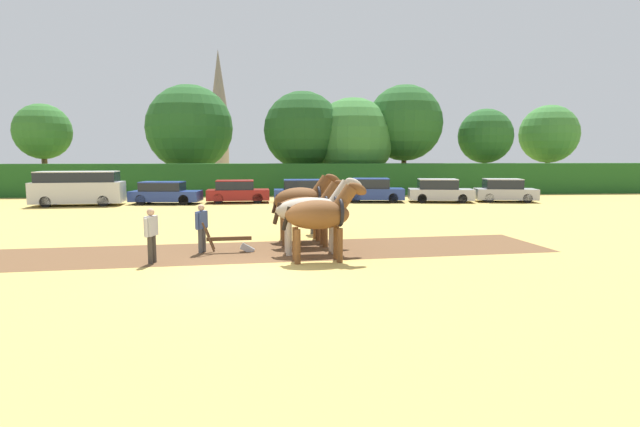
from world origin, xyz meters
TOP-DOWN VIEW (x-y plane):
  - ground_plane at (0.00, 0.00)m, footprint 240.00×240.00m
  - plowed_furrow_strip at (-1.64, 3.16)m, footprint 23.36×5.62m
  - hedgerow at (0.00, 26.86)m, footprint 66.82×1.48m
  - tree_far_left at (-18.17, 30.24)m, footprint 4.52×4.52m
  - tree_left at (-6.73, 32.56)m, footprint 7.58×7.58m
  - tree_center_left at (3.15, 30.19)m, footprint 6.61×6.61m
  - tree_center at (7.54, 30.44)m, footprint 7.13×7.13m
  - tree_center_right at (12.17, 30.66)m, footprint 6.65×6.65m
  - tree_right at (19.41, 30.26)m, footprint 4.80×4.80m
  - tree_far_right at (26.35, 32.09)m, footprint 5.38×5.38m
  - church_spire at (-7.58, 65.09)m, footprint 2.93×2.93m
  - draft_horse_lead_left at (2.09, 1.58)m, footprint 2.62×1.07m
  - draft_horse_lead_right at (1.99, 2.84)m, footprint 2.96×1.04m
  - draft_horse_trail_left at (1.88, 4.10)m, footprint 2.77×1.11m
  - draft_horse_trail_right at (1.76, 5.36)m, footprint 2.62×1.19m
  - plow at (-0.63, 3.25)m, footprint 1.69×0.49m
  - farmer_at_plow at (-1.64, 3.30)m, footprint 0.36×0.60m
  - farmer_beside_team at (2.31, 6.86)m, footprint 0.59×0.45m
  - farmer_onlooker_left at (-2.86, 1.78)m, footprint 0.31×0.64m
  - parked_van at (-11.62, 19.70)m, footprint 5.51×2.51m
  - parked_car_left at (-6.43, 20.34)m, footprint 4.63×2.20m
  - parked_car_center_left at (-1.78, 20.79)m, footprint 4.19×1.96m
  - parked_car_center at (2.82, 20.52)m, footprint 4.42×1.83m
  - parked_car_center_right at (7.39, 20.61)m, footprint 4.24×2.33m
  - parked_car_right at (11.89, 20.01)m, footprint 4.52×2.57m
  - parked_car_far_right at (16.38, 19.81)m, footprint 4.28×2.55m

SIDE VIEW (x-z plane):
  - ground_plane at x=0.00m, z-range 0.00..0.00m
  - plowed_furrow_strip at x=-1.64m, z-range 0.00..0.01m
  - plow at x=-0.63m, z-range -0.24..0.88m
  - parked_car_left at x=-6.43m, z-range -0.02..1.43m
  - parked_car_center_left at x=-1.78m, z-range -0.03..1.48m
  - parked_car_center at x=2.82m, z-range -0.03..1.52m
  - parked_car_right at x=11.89m, z-range -0.04..1.53m
  - parked_car_far_right at x=16.38m, z-range -0.04..1.53m
  - parked_car_center_right at x=7.39m, z-range -0.04..1.57m
  - farmer_at_plow at x=-1.64m, z-range 0.11..1.69m
  - farmer_onlooker_left at x=-2.86m, z-range 0.12..1.74m
  - farmer_beside_team at x=2.31m, z-range 0.16..1.94m
  - parked_van at x=-11.62m, z-range 0.03..2.19m
  - hedgerow at x=0.00m, z-range 0.00..2.52m
  - draft_horse_trail_left at x=1.88m, z-range 0.10..2.48m
  - draft_horse_lead_left at x=2.09m, z-range 0.18..2.60m
  - draft_horse_lead_right at x=1.99m, z-range 0.15..2.65m
  - draft_horse_trail_right at x=1.76m, z-range 0.21..2.75m
  - tree_center at x=7.54m, z-range 0.51..8.66m
  - tree_right at x=19.41m, z-range 1.22..8.49m
  - tree_far_left at x=-18.17m, z-range 1.40..8.76m
  - tree_far_right at x=26.35m, z-range 1.22..9.06m
  - tree_center_left at x=3.15m, z-range 0.99..9.60m
  - tree_left at x=-6.73m, z-range 0.89..10.25m
  - tree_center_right at x=12.17m, z-range 1.33..10.65m
  - church_spire at x=-7.58m, z-range 0.44..19.48m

